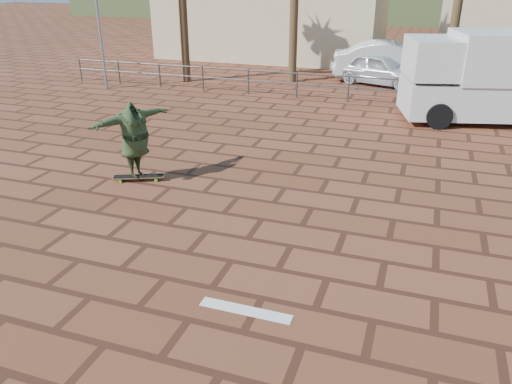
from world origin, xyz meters
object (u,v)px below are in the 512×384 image
longboard (138,177)px  campervan (495,75)px  car_silver (380,69)px  skateboarder (135,140)px  car_white (392,62)px

longboard → campervan: (8.21, 8.31, 1.39)m
campervan → car_silver: campervan is taller
longboard → campervan: campervan is taller
skateboarder → car_silver: size_ratio=0.56×
longboard → skateboarder: 0.91m
longboard → skateboarder: skateboarder is taller
skateboarder → campervan: size_ratio=0.37×
longboard → car_silver: size_ratio=0.31×
longboard → car_silver: car_silver is taller
skateboarder → campervan: (8.21, 8.31, 0.48)m
campervan → car_silver: 6.20m
longboard → car_white: 14.63m
car_silver → car_white: (0.41, 0.94, 0.18)m
skateboarder → campervan: 11.69m
longboard → car_white: (4.58, 13.87, 0.75)m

